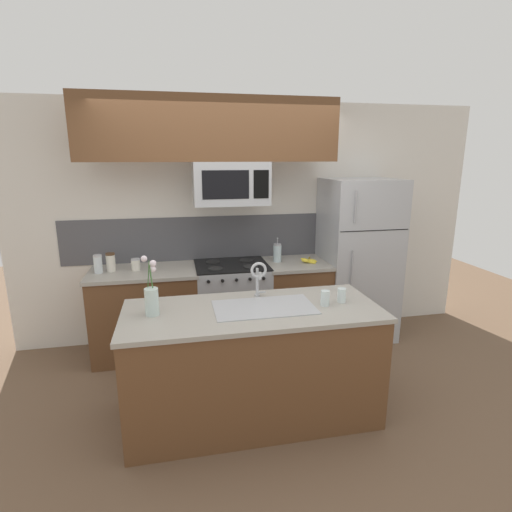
% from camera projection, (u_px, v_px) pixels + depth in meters
% --- Properties ---
extents(ground_plane, '(10.00, 10.00, 0.00)m').
position_uv_depth(ground_plane, '(248.00, 390.00, 3.56)').
color(ground_plane, brown).
extents(rear_partition, '(5.20, 0.10, 2.60)m').
position_uv_depth(rear_partition, '(252.00, 222.00, 4.52)').
color(rear_partition, silver).
rests_on(rear_partition, ground).
extents(splash_band, '(3.50, 0.01, 0.48)m').
position_uv_depth(splash_band, '(227.00, 237.00, 4.45)').
color(splash_band, '#4C4C51').
rests_on(splash_band, rear_partition).
extents(back_counter_left, '(1.07, 0.65, 0.91)m').
position_uv_depth(back_counter_left, '(146.00, 312.00, 4.13)').
color(back_counter_left, brown).
rests_on(back_counter_left, ground).
extents(back_counter_right, '(0.69, 0.65, 0.91)m').
position_uv_depth(back_counter_right, '(295.00, 301.00, 4.45)').
color(back_counter_right, brown).
rests_on(back_counter_right, ground).
extents(stove_range, '(0.76, 0.64, 0.93)m').
position_uv_depth(stove_range, '(232.00, 305.00, 4.31)').
color(stove_range, '#A8AAAF').
rests_on(stove_range, ground).
extents(microwave, '(0.74, 0.40, 0.42)m').
position_uv_depth(microwave, '(231.00, 183.00, 3.97)').
color(microwave, '#A8AAAF').
extents(upper_cabinet_band, '(2.46, 0.34, 0.60)m').
position_uv_depth(upper_cabinet_band, '(210.00, 129.00, 3.78)').
color(upper_cabinet_band, brown).
extents(refrigerator, '(0.78, 0.74, 1.79)m').
position_uv_depth(refrigerator, '(357.00, 259.00, 4.50)').
color(refrigerator, '#A8AAAF').
rests_on(refrigerator, ground).
extents(storage_jar_tall, '(0.08, 0.08, 0.18)m').
position_uv_depth(storage_jar_tall, '(98.00, 264.00, 3.91)').
color(storage_jar_tall, silver).
rests_on(storage_jar_tall, back_counter_left).
extents(storage_jar_medium, '(0.09, 0.09, 0.18)m').
position_uv_depth(storage_jar_medium, '(111.00, 262.00, 3.98)').
color(storage_jar_medium, silver).
rests_on(storage_jar_medium, back_counter_left).
extents(storage_jar_short, '(0.09, 0.09, 0.12)m').
position_uv_depth(storage_jar_short, '(136.00, 264.00, 4.02)').
color(storage_jar_short, silver).
rests_on(storage_jar_short, back_counter_left).
extents(banana_bunch, '(0.19, 0.15, 0.08)m').
position_uv_depth(banana_bunch, '(309.00, 261.00, 4.30)').
color(banana_bunch, yellow).
rests_on(banana_bunch, back_counter_right).
extents(french_press, '(0.09, 0.09, 0.27)m').
position_uv_depth(french_press, '(277.00, 253.00, 4.33)').
color(french_press, silver).
rests_on(french_press, back_counter_right).
extents(island_counter, '(1.93, 0.81, 0.91)m').
position_uv_depth(island_counter, '(253.00, 363.00, 3.12)').
color(island_counter, brown).
rests_on(island_counter, ground).
extents(kitchen_sink, '(0.76, 0.43, 0.16)m').
position_uv_depth(kitchen_sink, '(264.00, 316.00, 3.04)').
color(kitchen_sink, '#ADAFB5').
rests_on(kitchen_sink, island_counter).
extents(sink_faucet, '(0.14, 0.14, 0.31)m').
position_uv_depth(sink_faucet, '(258.00, 275.00, 3.18)').
color(sink_faucet, '#B7BABF').
rests_on(sink_faucet, island_counter).
extents(drinking_glass, '(0.07, 0.07, 0.12)m').
position_uv_depth(drinking_glass, '(325.00, 298.00, 3.06)').
color(drinking_glass, silver).
rests_on(drinking_glass, island_counter).
extents(spare_glass, '(0.07, 0.07, 0.11)m').
position_uv_depth(spare_glass, '(342.00, 295.00, 3.13)').
color(spare_glass, silver).
rests_on(spare_glass, island_counter).
extents(flower_vase, '(0.11, 0.13, 0.43)m').
position_uv_depth(flower_vase, '(152.00, 299.00, 2.86)').
color(flower_vase, silver).
rests_on(flower_vase, island_counter).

